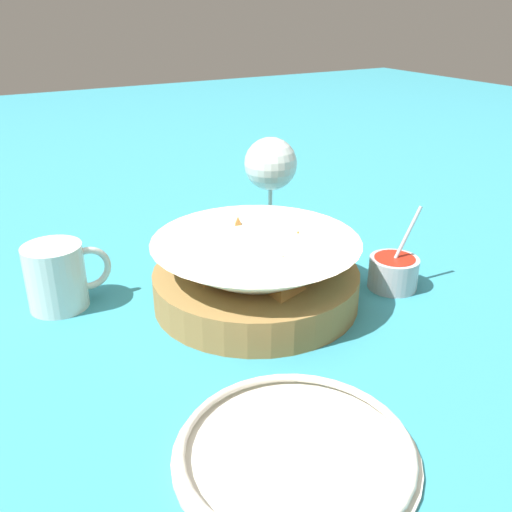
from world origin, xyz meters
TOP-DOWN VIEW (x-y plane):
  - ground_plane at (0.00, 0.00)m, footprint 4.00×4.00m
  - food_basket at (-0.00, -0.03)m, footprint 0.27×0.27m
  - sauce_cup at (0.18, -0.09)m, footprint 0.07×0.07m
  - wine_glass at (0.14, 0.17)m, footprint 0.09×0.09m
  - beer_mug at (-0.23, 0.08)m, footprint 0.11×0.08m
  - side_plate at (-0.12, -0.30)m, footprint 0.22×0.22m

SIDE VIEW (x-z plane):
  - ground_plane at x=0.00m, z-range 0.00..0.00m
  - side_plate at x=-0.12m, z-range 0.00..0.01m
  - sauce_cup at x=0.18m, z-range -0.03..0.08m
  - food_basket at x=0.00m, z-range -0.01..0.09m
  - beer_mug at x=-0.23m, z-range 0.00..0.08m
  - wine_glass at x=0.14m, z-range 0.03..0.20m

